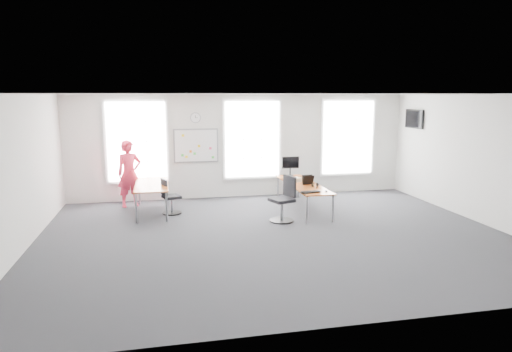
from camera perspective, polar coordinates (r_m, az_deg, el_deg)
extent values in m
plane|color=#26262A|center=(9.93, 2.41, -7.42)|extent=(10.00, 10.00, 0.00)
plane|color=white|center=(9.47, 2.55, 10.17)|extent=(10.00, 10.00, 0.00)
plane|color=silver|center=(13.46, -1.76, 3.74)|extent=(10.00, 0.00, 10.00)
plane|color=silver|center=(5.87, 12.24, -4.77)|extent=(10.00, 0.00, 10.00)
plane|color=silver|center=(9.66, -27.63, 0.09)|extent=(0.00, 10.00, 10.00)
plane|color=silver|center=(11.85, 26.62, 1.81)|extent=(0.00, 10.00, 10.00)
cube|color=silver|center=(13.22, -14.68, 4.17)|extent=(1.60, 0.06, 2.20)
cube|color=silver|center=(13.47, -0.48, 4.60)|extent=(1.60, 0.06, 2.20)
cube|color=silver|center=(14.36, 11.38, 4.75)|extent=(1.60, 0.06, 2.20)
cube|color=#AB4414|center=(12.05, 5.87, -1.02)|extent=(0.76, 2.83, 0.03)
cylinder|color=gray|center=(10.77, 6.43, -4.25)|extent=(0.05, 0.05, 0.66)
cylinder|color=gray|center=(10.98, 9.59, -4.05)|extent=(0.05, 0.05, 0.66)
cylinder|color=gray|center=(13.30, 2.76, -1.44)|extent=(0.05, 0.05, 0.66)
cylinder|color=gray|center=(13.48, 5.38, -1.32)|extent=(0.05, 0.05, 0.66)
cube|color=#AB4414|center=(11.96, -12.94, -1.02)|extent=(0.82, 2.06, 0.03)
cylinder|color=gray|center=(11.10, -14.75, -3.93)|extent=(0.05, 0.05, 0.72)
cylinder|color=gray|center=(11.09, -11.12, -3.80)|extent=(0.05, 0.05, 0.72)
cylinder|color=gray|center=(12.99, -14.36, -1.90)|extent=(0.05, 0.05, 0.72)
cylinder|color=gray|center=(12.98, -11.26, -1.79)|extent=(0.05, 0.05, 0.72)
cylinder|color=black|center=(11.01, 3.21, -5.58)|extent=(0.58, 0.58, 0.03)
cylinder|color=gray|center=(10.94, 3.22, -4.31)|extent=(0.07, 0.07, 0.47)
cube|color=black|center=(10.88, 3.23, -3.00)|extent=(0.62, 0.62, 0.08)
cube|color=black|center=(10.94, 4.21, -1.27)|extent=(0.21, 0.46, 0.50)
cylinder|color=black|center=(11.89, -10.45, -4.56)|extent=(0.48, 0.48, 0.03)
cylinder|color=gray|center=(11.84, -10.48, -3.58)|extent=(0.06, 0.06, 0.39)
cube|color=black|center=(11.79, -10.51, -2.57)|extent=(0.52, 0.52, 0.07)
cube|color=black|center=(11.68, -11.41, -1.41)|extent=(0.17, 0.39, 0.42)
imported|color=#E12D49|center=(12.74, -15.55, 0.29)|extent=(0.77, 0.64, 1.80)
cube|color=white|center=(13.26, -7.50, 3.78)|extent=(1.20, 0.03, 0.90)
cylinder|color=gray|center=(13.19, -7.58, 7.23)|extent=(0.30, 0.04, 0.30)
cube|color=black|center=(14.21, 19.19, 6.76)|extent=(0.06, 0.90, 0.55)
cube|color=black|center=(10.96, 6.84, -2.01)|extent=(0.51, 0.32, 0.02)
ellipsoid|color=black|center=(11.11, 8.77, -1.86)|extent=(0.08, 0.11, 0.04)
cylinder|color=black|center=(11.50, 7.54, -1.49)|extent=(0.07, 0.07, 0.01)
cylinder|color=black|center=(11.67, 7.09, -1.13)|extent=(0.04, 0.08, 0.08)
cylinder|color=black|center=(11.71, 7.69, -1.10)|extent=(0.04, 0.08, 0.08)
cylinder|color=gold|center=(11.67, 7.09, -1.13)|extent=(0.01, 0.09, 0.09)
cube|color=black|center=(11.68, 7.40, -0.89)|extent=(0.15, 0.02, 0.01)
cube|color=black|center=(11.96, 6.44, -0.44)|extent=(0.31, 0.11, 0.25)
cube|color=orange|center=(11.89, 6.55, -0.54)|extent=(0.29, 0.12, 0.22)
cube|color=black|center=(11.88, 6.57, -0.51)|extent=(0.31, 0.13, 0.24)
cube|color=#F5EAC1|center=(12.28, 4.81, -0.46)|extent=(0.37, 0.32, 0.11)
cylinder|color=black|center=(13.19, 4.29, 0.07)|extent=(0.20, 0.20, 0.02)
cylinder|color=black|center=(13.17, 4.29, 0.51)|extent=(0.04, 0.04, 0.20)
cube|color=black|center=(13.11, 4.33, 1.70)|extent=(0.50, 0.04, 0.33)
cube|color=black|center=(13.10, 4.35, 1.68)|extent=(0.46, 0.01, 0.30)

